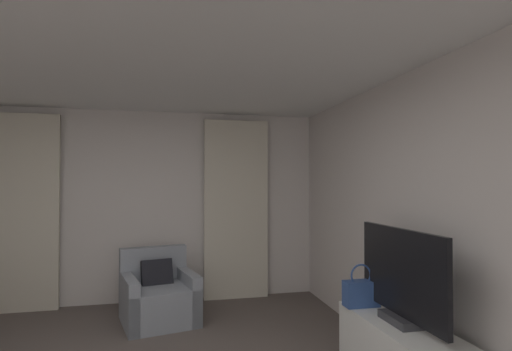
# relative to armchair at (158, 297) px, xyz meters

# --- Properties ---
(wall_window) EXTENTS (5.12, 0.06, 2.60)m
(wall_window) POSITION_rel_armchair_xyz_m (-0.33, 0.86, 1.02)
(wall_window) COLOR silver
(wall_window) RESTS_ON ground
(wall_right) EXTENTS (0.06, 6.12, 2.60)m
(wall_right) POSITION_rel_armchair_xyz_m (2.20, -2.17, 1.02)
(wall_right) COLOR silver
(wall_right) RESTS_ON ground
(ceiling) EXTENTS (5.12, 6.12, 0.06)m
(ceiling) POSITION_rel_armchair_xyz_m (-0.33, -2.17, 2.35)
(ceiling) COLOR white
(ceiling) RESTS_ON wall_left
(curtain_left_panel) EXTENTS (0.90, 0.06, 2.50)m
(curtain_left_panel) POSITION_rel_armchair_xyz_m (-1.71, 0.73, 0.97)
(curtain_left_panel) COLOR beige
(curtain_left_panel) RESTS_ON ground
(curtain_right_panel) EXTENTS (0.90, 0.06, 2.50)m
(curtain_right_panel) POSITION_rel_armchair_xyz_m (1.04, 0.73, 0.97)
(curtain_right_panel) COLOR beige
(curtain_right_panel) RESTS_ON ground
(armchair) EXTENTS (0.96, 0.97, 0.83)m
(armchair) POSITION_rel_armchair_xyz_m (0.00, 0.00, 0.00)
(armchair) COLOR gray
(armchair) RESTS_ON ground
(tv_flatscreen) EXTENTS (0.20, 1.09, 0.73)m
(tv_flatscreen) POSITION_rel_armchair_xyz_m (1.86, -2.05, 0.61)
(tv_flatscreen) COLOR #333338
(tv_flatscreen) RESTS_ON tv_console
(handbag_primary) EXTENTS (0.30, 0.14, 0.37)m
(handbag_primary) POSITION_rel_armchair_xyz_m (1.75, -1.60, 0.38)
(handbag_primary) COLOR #335193
(handbag_primary) RESTS_ON tv_console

